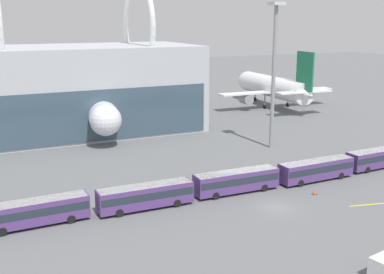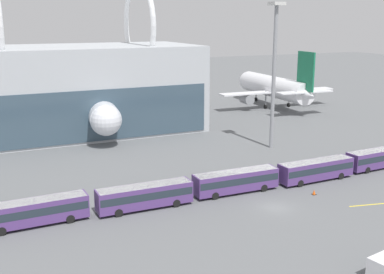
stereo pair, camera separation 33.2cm
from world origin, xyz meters
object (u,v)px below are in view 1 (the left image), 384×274
Objects in this scene: shuttle_bus_1 at (146,195)px; traffic_cone_0 at (314,192)px; shuttle_bus_2 at (236,180)px; shuttle_bus_0 at (35,211)px; shuttle_bus_3 at (316,169)px; shuttle_bus_4 at (379,157)px; airliner_at_gate_far at (97,105)px; floodlight_mast at (274,64)px; airliner_parked_remote at (275,87)px.

shuttle_bus_1 is 18.16× the size of traffic_cone_0.
shuttle_bus_2 is (13.02, 0.13, 0.00)m from shuttle_bus_1.
shuttle_bus_0 reaches higher than traffic_cone_0.
shuttle_bus_3 is 13.04m from shuttle_bus_4.
airliner_at_gate_far reaches higher than shuttle_bus_1.
shuttle_bus_0 is 0.47× the size of floodlight_mast.
airliner_parked_remote is 2.88× the size of shuttle_bus_1.
shuttle_bus_1 is at bearing -149.88° from floodlight_mast.
shuttle_bus_1 is 26.04m from shuttle_bus_3.
shuttle_bus_3 is (13.02, -0.57, 0.00)m from shuttle_bus_2.
shuttle_bus_1 is at bearing -4.00° from shuttle_bus_0.
shuttle_bus_0 is at bearing -13.54° from airliner_at_gate_far.
shuttle_bus_3 is 6.13m from traffic_cone_0.
shuttle_bus_2 is 0.47× the size of floodlight_mast.
shuttle_bus_2 is 26.04m from shuttle_bus_4.
floodlight_mast reaches higher than shuttle_bus_0.
airliner_parked_remote is at bearing 43.96° from shuttle_bus_1.
airliner_parked_remote is 54.51m from shuttle_bus_4.
shuttle_bus_1 is 0.99× the size of shuttle_bus_4.
shuttle_bus_2 is 18.19× the size of traffic_cone_0.
floodlight_mast is at bearing 50.13° from airliner_at_gate_far.
airliner_at_gate_far is 50.82m from shuttle_bus_3.
shuttle_bus_0 is (-19.03, -45.60, -3.35)m from airliner_at_gate_far.
shuttle_bus_2 is (7.00, -46.02, -3.35)m from airliner_at_gate_far.
airliner_parked_remote reaches higher than shuttle_bus_2.
shuttle_bus_1 is at bearing 1.69° from airliner_at_gate_far.
shuttle_bus_4 is (33.04, -45.90, -3.35)m from airliner_at_gate_far.
traffic_cone_0 is at bearing -10.46° from shuttle_bus_0.
shuttle_bus_2 is at bearing 17.77° from airliner_at_gate_far.
shuttle_bus_3 is 1.00× the size of shuttle_bus_4.
floodlight_mast reaches higher than shuttle_bus_4.
shuttle_bus_2 is 1.00× the size of shuttle_bus_4.
shuttle_bus_3 is at bearing -1.42° from shuttle_bus_2.
traffic_cone_0 is at bearing -27.99° from shuttle_bus_2.
floodlight_mast reaches higher than shuttle_bus_2.
shuttle_bus_2 is at bearing -134.97° from floodlight_mast.
airliner_parked_remote is at bearing 59.95° from traffic_cone_0.
shuttle_bus_1 is 1.00× the size of shuttle_bus_2.
airliner_at_gate_far reaches higher than shuttle_bus_2.
shuttle_bus_1 is 0.47× the size of floodlight_mast.
shuttle_bus_1 is (13.02, -0.55, 0.00)m from shuttle_bus_0.
shuttle_bus_0 is 1.00× the size of shuttle_bus_2.
shuttle_bus_3 reaches higher than traffic_cone_0.
shuttle_bus_2 is 28.37m from floodlight_mast.
traffic_cone_0 is (-16.90, -5.20, -1.46)m from shuttle_bus_4.
shuttle_bus_1 is at bearing -178.37° from shuttle_bus_2.
traffic_cone_0 is at bearing 152.95° from airliner_parked_remote.
floodlight_mast is (4.63, 18.24, 13.47)m from shuttle_bus_3.
airliner_at_gate_far is at bearing 83.14° from shuttle_bus_1.
airliner_at_gate_far reaches higher than shuttle_bus_4.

